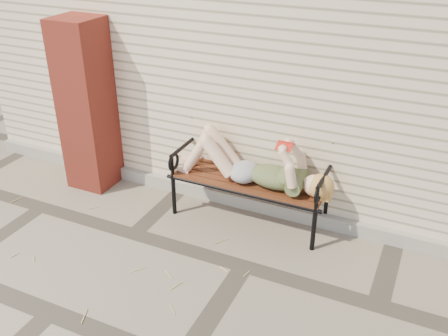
% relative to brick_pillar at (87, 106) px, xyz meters
% --- Properties ---
extents(ground, '(80.00, 80.00, 0.00)m').
position_rel_brick_pillar_xyz_m(ground, '(2.30, -0.75, -1.00)').
color(ground, '#75695A').
rests_on(ground, ground).
extents(house_wall, '(8.00, 4.00, 3.00)m').
position_rel_brick_pillar_xyz_m(house_wall, '(2.30, 2.25, 0.50)').
color(house_wall, beige).
rests_on(house_wall, ground).
extents(foundation_strip, '(8.00, 0.10, 0.15)m').
position_rel_brick_pillar_xyz_m(foundation_strip, '(2.30, 0.22, -0.93)').
color(foundation_strip, gray).
rests_on(foundation_strip, ground).
extents(brick_pillar, '(0.50, 0.50, 2.00)m').
position_rel_brick_pillar_xyz_m(brick_pillar, '(0.00, 0.00, 0.00)').
color(brick_pillar, '#A73425').
rests_on(brick_pillar, ground).
extents(garden_bench, '(1.79, 0.71, 1.16)m').
position_rel_brick_pillar_xyz_m(garden_bench, '(2.02, 0.13, -0.35)').
color(garden_bench, black).
rests_on(garden_bench, ground).
extents(reading_woman, '(1.69, 0.38, 0.53)m').
position_rel_brick_pillar_xyz_m(reading_woman, '(2.04, -0.01, -0.31)').
color(reading_woman, '#093744').
rests_on(reading_woman, ground).
extents(straw_scatter, '(2.41, 1.51, 0.01)m').
position_rel_brick_pillar_xyz_m(straw_scatter, '(0.79, -1.20, -0.99)').
color(straw_scatter, '#D9BA69').
rests_on(straw_scatter, ground).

